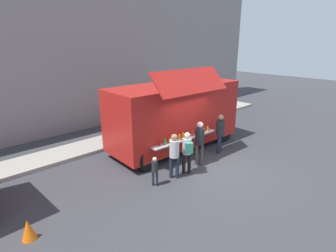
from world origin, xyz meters
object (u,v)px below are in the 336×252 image
object	(u,v)px
trash_bin	(199,112)
customer_rear_waiting	(174,152)
child_near_queue	(155,169)
traffic_cone_orange	(28,230)
customer_mid_with_backpack	(187,149)
food_truck_main	(175,114)
customer_extra_browsing	(220,130)
customer_front_ordering	(200,139)

from	to	relation	value
trash_bin	customer_rear_waiting	world-z (taller)	customer_rear_waiting
child_near_queue	traffic_cone_orange	bearing A→B (deg)	142.69
traffic_cone_orange	customer_mid_with_backpack	xyz separation A→B (m)	(5.41, -0.34, 0.71)
customer_rear_waiting	child_near_queue	distance (m)	0.94
food_truck_main	customer_extra_browsing	bearing A→B (deg)	-59.04
food_truck_main	customer_rear_waiting	size ratio (longest dim) A/B	3.68
food_truck_main	trash_bin	xyz separation A→B (m)	(4.39, 2.32, -1.14)
customer_mid_with_backpack	customer_extra_browsing	xyz separation A→B (m)	(2.49, 0.37, 0.05)
traffic_cone_orange	customer_front_ordering	distance (m)	6.39
customer_front_ordering	customer_mid_with_backpack	bearing A→B (deg)	123.78
customer_rear_waiting	child_near_queue	xyz separation A→B (m)	(-0.86, 0.06, -0.37)
trash_bin	customer_extra_browsing	world-z (taller)	customer_extra_browsing
trash_bin	customer_mid_with_backpack	distance (m)	7.41
customer_front_ordering	child_near_queue	size ratio (longest dim) A/B	1.68
customer_front_ordering	customer_mid_with_backpack	distance (m)	0.95
customer_mid_with_backpack	customer_rear_waiting	world-z (taller)	customer_rear_waiting
customer_front_ordering	child_near_queue	distance (m)	2.39
traffic_cone_orange	customer_front_ordering	xyz separation A→B (m)	(6.33, -0.14, 0.79)
customer_mid_with_backpack	customer_rear_waiting	size ratio (longest dim) A/B	0.96
customer_rear_waiting	child_near_queue	world-z (taller)	customer_rear_waiting
child_near_queue	customer_mid_with_backpack	bearing A→B (deg)	-40.65
food_truck_main	trash_bin	size ratio (longest dim) A/B	6.63
child_near_queue	customer_front_ordering	bearing A→B (deg)	-33.28
traffic_cone_orange	child_near_queue	xyz separation A→B (m)	(3.98, -0.19, 0.36)
traffic_cone_orange	customer_rear_waiting	world-z (taller)	customer_rear_waiting
food_truck_main	traffic_cone_orange	world-z (taller)	food_truck_main
food_truck_main	customer_mid_with_backpack	size ratio (longest dim) A/B	3.83
food_truck_main	customer_front_ordering	bearing A→B (deg)	-104.52
food_truck_main	child_near_queue	world-z (taller)	food_truck_main
customer_mid_with_backpack	customer_rear_waiting	xyz separation A→B (m)	(-0.57, 0.09, 0.02)
food_truck_main	customer_extra_browsing	world-z (taller)	food_truck_main
trash_bin	customer_rear_waiting	size ratio (longest dim) A/B	0.55
food_truck_main	child_near_queue	distance (m)	3.67
traffic_cone_orange	customer_front_ordering	world-z (taller)	customer_front_ordering
trash_bin	child_near_queue	size ratio (longest dim) A/B	0.88
trash_bin	customer_mid_with_backpack	xyz separation A→B (m)	(-5.89, -4.47, 0.52)
customer_mid_with_backpack	customer_extra_browsing	bearing A→B (deg)	-50.94
trash_bin	food_truck_main	bearing A→B (deg)	-152.10
food_truck_main	traffic_cone_orange	xyz separation A→B (m)	(-6.91, -1.80, -1.33)
customer_front_ordering	food_truck_main	bearing A→B (deg)	4.69
trash_bin	customer_extra_browsing	xyz separation A→B (m)	(-3.40, -4.10, 0.57)
customer_extra_browsing	customer_rear_waiting	bearing A→B (deg)	74.56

